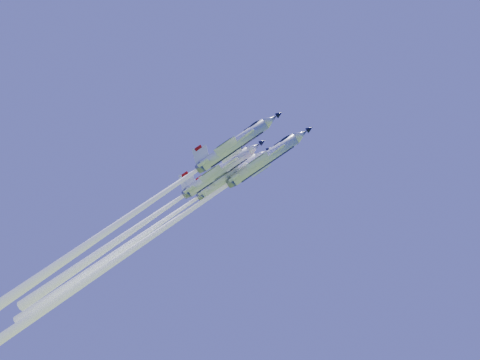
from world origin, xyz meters
The scene contains 4 objects.
jet_lead centered at (-16.10, -3.41, 88.78)m, with size 51.84×23.24×49.35m.
jet_left centered at (-18.59, -1.06, 90.45)m, with size 41.51×18.79×38.88m.
jet_right centered at (-13.05, -11.43, 91.61)m, with size 43.40×19.61×40.76m.
jet_slot centered at (-15.90, -5.09, 91.46)m, with size 38.67×17.70×35.50m.
Camera 1 is at (43.14, -80.51, 70.32)m, focal length 40.00 mm.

